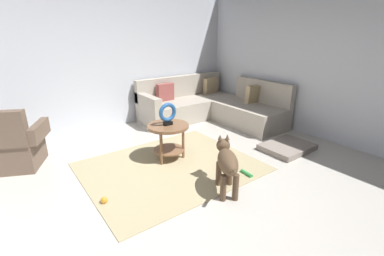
{
  "coord_description": "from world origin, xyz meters",
  "views": [
    {
      "loc": [
        -1.61,
        -2.19,
        1.8
      ],
      "look_at": [
        0.45,
        0.6,
        0.55
      ],
      "focal_mm": 25.01,
      "sensor_mm": 36.0,
      "label": 1
    }
  ],
  "objects_px": {
    "armchair": "(13,147)",
    "dog_toy_rope": "(246,173)",
    "sectional_couch": "(211,107)",
    "dog": "(227,162)",
    "torus_sculpture": "(168,113)",
    "dog_bed_mat": "(287,147)",
    "dog_toy_ball": "(104,200)",
    "side_table": "(168,133)"
  },
  "relations": [
    {
      "from": "armchair",
      "to": "dog_toy_rope",
      "type": "height_order",
      "value": "armchair"
    },
    {
      "from": "sectional_couch",
      "to": "dog",
      "type": "height_order",
      "value": "sectional_couch"
    },
    {
      "from": "armchair",
      "to": "torus_sculpture",
      "type": "distance_m",
      "value": 2.16
    },
    {
      "from": "dog_bed_mat",
      "to": "dog_toy_ball",
      "type": "relative_size",
      "value": 10.26
    },
    {
      "from": "sectional_couch",
      "to": "torus_sculpture",
      "type": "bearing_deg",
      "value": -147.94
    },
    {
      "from": "torus_sculpture",
      "to": "dog",
      "type": "bearing_deg",
      "value": -84.85
    },
    {
      "from": "dog_toy_ball",
      "to": "dog_toy_rope",
      "type": "bearing_deg",
      "value": -16.43
    },
    {
      "from": "dog_bed_mat",
      "to": "dog",
      "type": "xyz_separation_m",
      "value": [
        -1.61,
        -0.27,
        0.33
      ]
    },
    {
      "from": "torus_sculpture",
      "to": "dog_toy_rope",
      "type": "height_order",
      "value": "torus_sculpture"
    },
    {
      "from": "armchair",
      "to": "side_table",
      "type": "height_order",
      "value": "armchair"
    },
    {
      "from": "dog",
      "to": "dog_toy_ball",
      "type": "xyz_separation_m",
      "value": [
        -1.27,
        0.61,
        -0.34
      ]
    },
    {
      "from": "side_table",
      "to": "dog",
      "type": "height_order",
      "value": "dog"
    },
    {
      "from": "side_table",
      "to": "dog",
      "type": "relative_size",
      "value": 0.81
    },
    {
      "from": "sectional_couch",
      "to": "armchair",
      "type": "xyz_separation_m",
      "value": [
        -3.58,
        -0.06,
        0.03
      ]
    },
    {
      "from": "sectional_couch",
      "to": "dog_toy_ball",
      "type": "height_order",
      "value": "sectional_couch"
    },
    {
      "from": "dog",
      "to": "torus_sculpture",
      "type": "bearing_deg",
      "value": 127.55
    },
    {
      "from": "armchair",
      "to": "dog_bed_mat",
      "type": "height_order",
      "value": "armchair"
    },
    {
      "from": "torus_sculpture",
      "to": "dog",
      "type": "height_order",
      "value": "torus_sculpture"
    },
    {
      "from": "dog_toy_rope",
      "to": "armchair",
      "type": "bearing_deg",
      "value": 139.78
    },
    {
      "from": "armchair",
      "to": "dog_toy_rope",
      "type": "bearing_deg",
      "value": -15.07
    },
    {
      "from": "armchair",
      "to": "dog",
      "type": "relative_size",
      "value": 1.32
    },
    {
      "from": "dog_bed_mat",
      "to": "sectional_couch",
      "type": "bearing_deg",
      "value": 89.64
    },
    {
      "from": "dog",
      "to": "dog_toy_rope",
      "type": "bearing_deg",
      "value": 43.87
    },
    {
      "from": "armchair",
      "to": "dog_bed_mat",
      "type": "distance_m",
      "value": 4.05
    },
    {
      "from": "torus_sculpture",
      "to": "dog_bed_mat",
      "type": "xyz_separation_m",
      "value": [
        1.71,
        -0.85,
        -0.67
      ]
    },
    {
      "from": "dog",
      "to": "side_table",
      "type": "bearing_deg",
      "value": 127.55
    },
    {
      "from": "side_table",
      "to": "dog",
      "type": "bearing_deg",
      "value": -84.85
    },
    {
      "from": "dog_toy_ball",
      "to": "sectional_couch",
      "type": "bearing_deg",
      "value": 28.92
    },
    {
      "from": "sectional_couch",
      "to": "dog",
      "type": "xyz_separation_m",
      "value": [
        -1.62,
        -2.21,
        0.09
      ]
    },
    {
      "from": "sectional_couch",
      "to": "dog_toy_ball",
      "type": "relative_size",
      "value": 28.86
    },
    {
      "from": "sectional_couch",
      "to": "dog_toy_ball",
      "type": "bearing_deg",
      "value": -151.08
    },
    {
      "from": "torus_sculpture",
      "to": "dog_bed_mat",
      "type": "height_order",
      "value": "torus_sculpture"
    },
    {
      "from": "sectional_couch",
      "to": "side_table",
      "type": "height_order",
      "value": "sectional_couch"
    },
    {
      "from": "dog_bed_mat",
      "to": "dog_toy_rope",
      "type": "bearing_deg",
      "value": -171.25
    },
    {
      "from": "sectional_couch",
      "to": "armchair",
      "type": "distance_m",
      "value": 3.58
    },
    {
      "from": "sectional_couch",
      "to": "dog",
      "type": "relative_size",
      "value": 3.03
    },
    {
      "from": "torus_sculpture",
      "to": "armchair",
      "type": "bearing_deg",
      "value": 151.17
    },
    {
      "from": "torus_sculpture",
      "to": "dog",
      "type": "xyz_separation_m",
      "value": [
        0.1,
        -1.13,
        -0.33
      ]
    },
    {
      "from": "torus_sculpture",
      "to": "dog_toy_ball",
      "type": "bearing_deg",
      "value": -156.08
    },
    {
      "from": "dog_bed_mat",
      "to": "dog_toy_ball",
      "type": "xyz_separation_m",
      "value": [
        -2.88,
        0.34,
        -0.01
      ]
    },
    {
      "from": "torus_sculpture",
      "to": "sectional_couch",
      "type": "bearing_deg",
      "value": 32.06
    },
    {
      "from": "dog_toy_ball",
      "to": "dog_toy_rope",
      "type": "distance_m",
      "value": 1.81
    }
  ]
}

